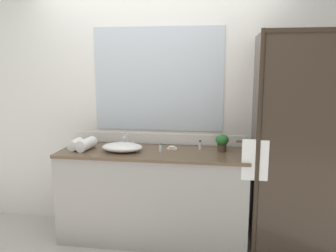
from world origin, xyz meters
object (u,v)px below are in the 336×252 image
(potted_plant, at_px, (222,142))
(amenity_bottle_conditioner, at_px, (161,148))
(sink_basin, at_px, (122,147))
(rolled_towel_middle, at_px, (86,144))
(soap_dish, at_px, (172,148))
(rolled_towel_near_edge, at_px, (76,144))
(amenity_bottle_shampoo, at_px, (200,145))
(faucet, at_px, (127,143))

(potted_plant, relative_size, amenity_bottle_conditioner, 1.95)
(sink_basin, bearing_deg, rolled_towel_middle, 177.98)
(soap_dish, bearing_deg, sink_basin, -161.47)
(rolled_towel_near_edge, bearing_deg, amenity_bottle_shampoo, 7.31)
(sink_basin, bearing_deg, rolled_towel_near_edge, 178.04)
(faucet, bearing_deg, amenity_bottle_conditioner, -21.19)
(amenity_bottle_shampoo, bearing_deg, faucet, -179.26)
(soap_dish, distance_m, amenity_bottle_conditioner, 0.17)
(soap_dish, height_order, rolled_towel_middle, rolled_towel_middle)
(rolled_towel_middle, bearing_deg, potted_plant, 5.77)
(rolled_towel_middle, bearing_deg, faucet, 22.20)
(sink_basin, distance_m, amenity_bottle_shampoo, 0.75)
(amenity_bottle_conditioner, bearing_deg, potted_plant, 12.36)
(sink_basin, distance_m, amenity_bottle_conditioner, 0.37)
(potted_plant, bearing_deg, rolled_towel_middle, -174.23)
(sink_basin, bearing_deg, potted_plant, 8.73)
(rolled_towel_middle, bearing_deg, rolled_towel_near_edge, 178.25)
(potted_plant, xyz_separation_m, soap_dish, (-0.48, 0.01, -0.08))
(faucet, distance_m, amenity_bottle_shampoo, 0.73)
(faucet, xyz_separation_m, rolled_towel_middle, (-0.36, -0.15, 0.01))
(faucet, relative_size, amenity_bottle_shampoo, 1.83)
(sink_basin, bearing_deg, amenity_bottle_conditioner, 2.94)
(soap_dish, bearing_deg, amenity_bottle_conditioner, -124.09)
(sink_basin, xyz_separation_m, amenity_bottle_conditioner, (0.37, 0.02, -0.00))
(faucet, bearing_deg, amenity_bottle_shampoo, 0.74)
(amenity_bottle_shampoo, distance_m, rolled_towel_middle, 1.11)
(amenity_bottle_conditioner, xyz_separation_m, rolled_towel_near_edge, (-0.84, -0.00, 0.01))
(potted_plant, height_order, soap_dish, potted_plant)
(potted_plant, bearing_deg, soap_dish, 178.93)
(amenity_bottle_conditioner, xyz_separation_m, rolled_towel_middle, (-0.73, -0.01, 0.02))
(sink_basin, bearing_deg, faucet, 90.00)
(amenity_bottle_conditioner, relative_size, amenity_bottle_shampoo, 0.90)
(amenity_bottle_conditioner, height_order, rolled_towel_middle, rolled_towel_middle)
(potted_plant, bearing_deg, faucet, 178.99)
(rolled_towel_middle, bearing_deg, amenity_bottle_shampoo, 8.20)
(sink_basin, height_order, amenity_bottle_shampoo, amenity_bottle_shampoo)
(sink_basin, relative_size, potted_plant, 2.39)
(faucet, xyz_separation_m, potted_plant, (0.94, -0.02, 0.05))
(amenity_bottle_conditioner, xyz_separation_m, amenity_bottle_shampoo, (0.36, 0.15, 0.00))
(faucet, xyz_separation_m, rolled_towel_near_edge, (-0.47, -0.15, 0.01))
(potted_plant, relative_size, rolled_towel_middle, 0.67)
(sink_basin, xyz_separation_m, potted_plant, (0.94, 0.14, 0.05))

